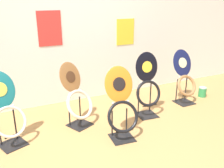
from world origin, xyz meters
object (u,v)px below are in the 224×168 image
Objects in this scene: toilet_seat_display_woodgrain at (77,99)px; toilet_seat_display_orange_sun at (121,106)px; toilet_seat_display_navy_moon at (185,80)px; paint_can at (202,92)px; toilet_seat_display_teal_sax at (6,112)px; toilet_seat_display_jazz_black at (148,87)px.

toilet_seat_display_orange_sun is at bearing -54.54° from toilet_seat_display_woodgrain.
toilet_seat_display_navy_moon is 1.01× the size of toilet_seat_display_woodgrain.
toilet_seat_display_orange_sun reaches higher than paint_can.
toilet_seat_display_navy_moon is 0.56m from paint_can.
toilet_seat_display_teal_sax is at bearing -177.70° from paint_can.
toilet_seat_display_jazz_black reaches higher than paint_can.
toilet_seat_display_woodgrain is at bearing 179.69° from toilet_seat_display_navy_moon.
toilet_seat_display_orange_sun is (1.26, -0.44, 0.01)m from toilet_seat_display_teal_sax.
toilet_seat_display_teal_sax is 1.01× the size of toilet_seat_display_navy_moon.
toilet_seat_display_woodgrain is 0.97× the size of toilet_seat_display_orange_sun.
toilet_seat_display_navy_moon is (0.82, 0.14, -0.05)m from toilet_seat_display_jazz_black.
toilet_seat_display_navy_moon is at bearing -174.54° from paint_can.
toilet_seat_display_jazz_black is 0.83m from toilet_seat_display_navy_moon.
toilet_seat_display_orange_sun is at bearing -160.12° from toilet_seat_display_navy_moon.
toilet_seat_display_jazz_black is 1.09× the size of toilet_seat_display_navy_moon.
toilet_seat_display_jazz_black is at bearing 31.13° from toilet_seat_display_orange_sun.
toilet_seat_display_navy_moon is 0.97× the size of toilet_seat_display_orange_sun.
toilet_seat_display_orange_sun reaches higher than toilet_seat_display_navy_moon.
toilet_seat_display_teal_sax is 0.89m from toilet_seat_display_woodgrain.
toilet_seat_display_teal_sax is 2.71m from toilet_seat_display_navy_moon.
toilet_seat_display_teal_sax is 3.20m from paint_can.
toilet_seat_display_jazz_black reaches higher than toilet_seat_display_woodgrain.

